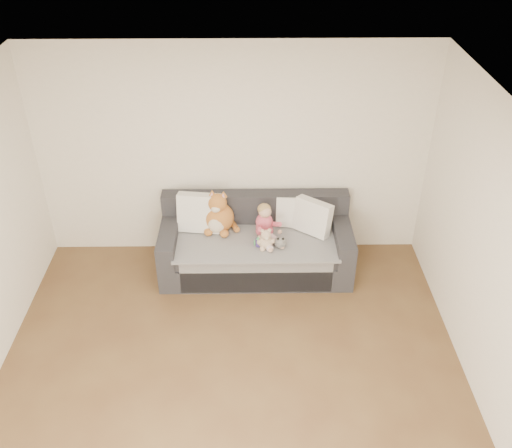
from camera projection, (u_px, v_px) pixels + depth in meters
The scene contains 10 objects.
room_shell at pixel (228, 266), 4.78m from camera, with size 5.00×5.00×5.00m.
sofa at pixel (256, 246), 6.69m from camera, with size 2.20×0.94×0.85m.
cushion_left at pixel (199, 213), 6.58m from camera, with size 0.52×0.29×0.47m.
cushion_right_back at pixel (294, 211), 6.68m from camera, with size 0.42×0.23×0.38m.
cushion_right_front at pixel (313, 217), 6.55m from camera, with size 0.47×0.42×0.42m.
toddler at pixel (266, 224), 6.46m from camera, with size 0.33×0.44×0.43m.
plush_cat at pixel (218, 216), 6.58m from camera, with size 0.43×0.37×0.55m.
teddy_bear at pixel (266, 241), 6.33m from camera, with size 0.20×0.16×0.26m.
plush_cow at pixel (280, 242), 6.36m from camera, with size 0.14×0.21×0.17m.
sippy_cup at pixel (259, 241), 6.38m from camera, with size 0.11×0.09×0.13m.
Camera 1 is at (0.19, -3.35, 4.25)m, focal length 40.00 mm.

